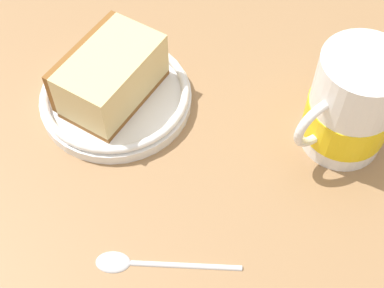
{
  "coord_description": "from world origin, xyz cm",
  "views": [
    {
      "loc": [
        33.23,
        -11.93,
        44.15
      ],
      "look_at": [
        6.62,
        -0.86,
        3.0
      ],
      "focal_mm": 51.45,
      "sensor_mm": 36.0,
      "label": 1
    }
  ],
  "objects_px": {
    "cake_slice": "(110,75)",
    "tea_mug": "(350,106)",
    "small_plate": "(116,96)",
    "teaspoon": "(137,262)"
  },
  "relations": [
    {
      "from": "cake_slice",
      "to": "tea_mug",
      "type": "bearing_deg",
      "value": 55.23
    },
    {
      "from": "small_plate",
      "to": "tea_mug",
      "type": "bearing_deg",
      "value": 55.46
    },
    {
      "from": "small_plate",
      "to": "tea_mug",
      "type": "xyz_separation_m",
      "value": [
        0.13,
        0.19,
        0.04
      ]
    },
    {
      "from": "teaspoon",
      "to": "small_plate",
      "type": "bearing_deg",
      "value": 167.38
    },
    {
      "from": "small_plate",
      "to": "teaspoon",
      "type": "xyz_separation_m",
      "value": [
        0.18,
        -0.04,
        -0.01
      ]
    },
    {
      "from": "cake_slice",
      "to": "tea_mug",
      "type": "xyz_separation_m",
      "value": [
        0.13,
        0.19,
        0.01
      ]
    },
    {
      "from": "small_plate",
      "to": "cake_slice",
      "type": "xyz_separation_m",
      "value": [
        -0.0,
        -0.0,
        0.03
      ]
    },
    {
      "from": "small_plate",
      "to": "tea_mug",
      "type": "distance_m",
      "value": 0.23
    },
    {
      "from": "teaspoon",
      "to": "tea_mug",
      "type": "bearing_deg",
      "value": 101.76
    },
    {
      "from": "small_plate",
      "to": "cake_slice",
      "type": "bearing_deg",
      "value": -144.45
    }
  ]
}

